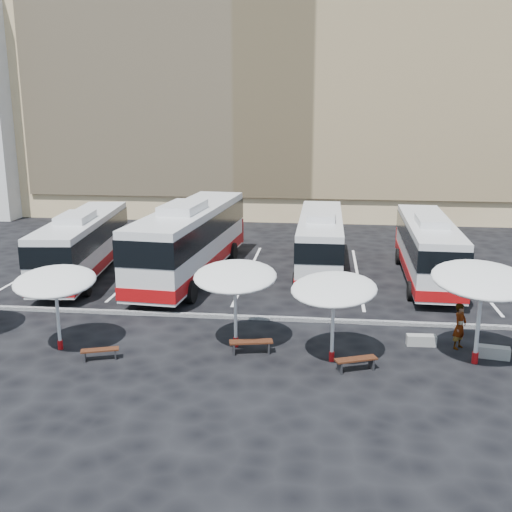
# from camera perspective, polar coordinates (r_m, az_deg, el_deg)

# --- Properties ---
(ground) EXTENTS (120.00, 120.00, 0.00)m
(ground) POSITION_cam_1_polar(r_m,az_deg,el_deg) (25.72, -3.00, -6.30)
(ground) COLOR black
(ground) RESTS_ON ground
(sandstone_building) EXTENTS (42.00, 18.25, 29.60)m
(sandstone_building) POSITION_cam_1_polar(r_m,az_deg,el_deg) (55.93, 2.50, 17.74)
(sandstone_building) COLOR tan
(sandstone_building) RESTS_ON ground
(curb_divider) EXTENTS (34.00, 0.25, 0.15)m
(curb_divider) POSITION_cam_1_polar(r_m,az_deg,el_deg) (26.16, -2.82, -5.78)
(curb_divider) COLOR black
(curb_divider) RESTS_ON ground
(bay_lines) EXTENTS (24.15, 12.00, 0.01)m
(bay_lines) POSITION_cam_1_polar(r_m,az_deg,el_deg) (33.26, -0.72, -1.57)
(bay_lines) COLOR white
(bay_lines) RESTS_ON ground
(bus_0) EXTENTS (3.53, 11.45, 3.57)m
(bus_0) POSITION_cam_1_polar(r_m,az_deg,el_deg) (33.57, -16.16, 1.22)
(bus_0) COLOR silver
(bus_0) RESTS_ON ground
(bus_1) EXTENTS (3.95, 13.35, 4.18)m
(bus_1) POSITION_cam_1_polar(r_m,az_deg,el_deg) (32.16, -6.25, 1.72)
(bus_1) COLOR silver
(bus_1) RESTS_ON ground
(bus_2) EXTENTS (2.61, 11.03, 3.50)m
(bus_2) POSITION_cam_1_polar(r_m,az_deg,el_deg) (33.23, 6.15, 1.51)
(bus_2) COLOR silver
(bus_2) RESTS_ON ground
(bus_3) EXTENTS (2.85, 11.18, 3.53)m
(bus_3) POSITION_cam_1_polar(r_m,az_deg,el_deg) (32.68, 16.03, 0.85)
(bus_3) COLOR silver
(bus_3) RESTS_ON ground
(sunshade_1) EXTENTS (3.49, 3.52, 3.14)m
(sunshade_1) POSITION_cam_1_polar(r_m,az_deg,el_deg) (23.26, -18.60, -2.33)
(sunshade_1) COLOR silver
(sunshade_1) RESTS_ON ground
(sunshade_2) EXTENTS (3.19, 3.23, 3.27)m
(sunshade_2) POSITION_cam_1_polar(r_m,az_deg,el_deg) (22.28, -2.00, -1.98)
(sunshade_2) COLOR silver
(sunshade_2) RESTS_ON ground
(sunshade_3) EXTENTS (3.85, 3.88, 3.18)m
(sunshade_3) POSITION_cam_1_polar(r_m,az_deg,el_deg) (21.17, 7.42, -3.18)
(sunshade_3) COLOR silver
(sunshade_3) RESTS_ON ground
(sunshade_4) EXTENTS (3.98, 4.02, 3.64)m
(sunshade_4) POSITION_cam_1_polar(r_m,az_deg,el_deg) (22.13, 20.75, -2.17)
(sunshade_4) COLOR silver
(sunshade_4) RESTS_ON ground
(wood_bench_1) EXTENTS (1.39, 0.78, 0.41)m
(wood_bench_1) POSITION_cam_1_polar(r_m,az_deg,el_deg) (22.63, -14.64, -8.80)
(wood_bench_1) COLOR #32170B
(wood_bench_1) RESTS_ON ground
(wood_bench_2) EXTENTS (1.66, 0.74, 0.49)m
(wood_bench_2) POSITION_cam_1_polar(r_m,az_deg,el_deg) (22.43, -0.47, -8.36)
(wood_bench_2) COLOR #32170B
(wood_bench_2) RESTS_ON ground
(wood_bench_3) EXTENTS (1.54, 0.92, 0.46)m
(wood_bench_3) POSITION_cam_1_polar(r_m,az_deg,el_deg) (21.33, 9.49, -9.85)
(wood_bench_3) COLOR #32170B
(wood_bench_3) RESTS_ON ground
(conc_bench_0) EXTENTS (1.12, 0.41, 0.42)m
(conc_bench_0) POSITION_cam_1_polar(r_m,az_deg,el_deg) (24.06, 15.46, -7.74)
(conc_bench_0) COLOR gray
(conc_bench_0) RESTS_ON ground
(conc_bench_1) EXTENTS (1.22, 0.59, 0.44)m
(conc_bench_1) POSITION_cam_1_polar(r_m,az_deg,el_deg) (23.74, 21.63, -8.51)
(conc_bench_1) COLOR gray
(conc_bench_1) RESTS_ON ground
(passenger_0) EXTENTS (0.74, 0.77, 1.77)m
(passenger_0) POSITION_cam_1_polar(r_m,az_deg,el_deg) (23.97, 18.84, -6.34)
(passenger_0) COLOR black
(passenger_0) RESTS_ON ground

